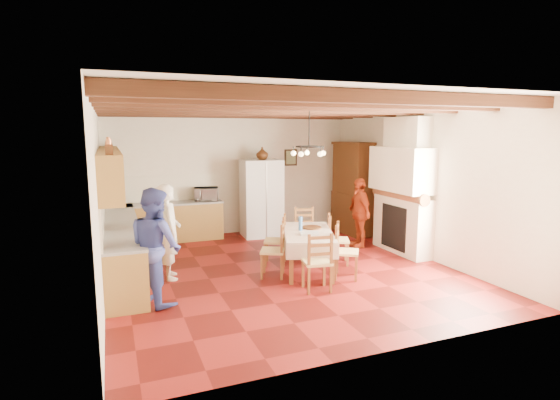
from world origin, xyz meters
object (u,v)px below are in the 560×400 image
object	(u,v)px
dining_table	(308,236)
person_woman_blue	(156,246)
chair_end_near	(317,261)
person_man	(169,232)
chair_end_far	(305,231)
person_woman_red	(359,212)
microwave	(206,194)
chair_right_far	(338,239)
chair_left_near	(273,250)
chair_left_far	(275,240)
hutch	(352,188)
refrigerator	(261,198)
chair_right_near	(347,251)

from	to	relation	value
dining_table	person_woman_blue	size ratio (longest dim) A/B	1.07
chair_end_near	person_man	xyz separation A→B (m)	(-2.09, 1.45, 0.34)
chair_end_far	person_woman_red	size ratio (longest dim) A/B	0.63
chair_end_near	person_woman_blue	bearing A→B (deg)	-0.45
person_woman_blue	microwave	bearing A→B (deg)	-47.42
dining_table	chair_right_far	bearing A→B (deg)	14.18
chair_end_near	person_man	size ratio (longest dim) A/B	0.58
chair_left_near	chair_left_far	world-z (taller)	same
hutch	person_woman_red	distance (m)	1.36
chair_left_near	chair_end_far	xyz separation A→B (m)	(1.13, 1.10, 0.00)
dining_table	chair_end_far	xyz separation A→B (m)	(0.41, 1.02, -0.17)
person_woman_blue	person_woman_red	distance (m)	4.79
microwave	refrigerator	bearing A→B (deg)	0.36
refrigerator	chair_left_near	size ratio (longest dim) A/B	1.93
chair_end_near	chair_right_far	bearing A→B (deg)	-122.33
hutch	microwave	world-z (taller)	hutch
chair_right_near	refrigerator	bearing A→B (deg)	38.61
chair_end_far	chair_left_near	bearing A→B (deg)	-119.64
chair_right_far	person_man	distance (m)	3.14
microwave	chair_left_far	bearing A→B (deg)	-61.56
chair_right_near	person_woman_blue	bearing A→B (deg)	121.84
refrigerator	hutch	size ratio (longest dim) A/B	0.82
chair_right_near	microwave	world-z (taller)	microwave
chair_end_far	chair_end_near	bearing A→B (deg)	-93.48
chair_left_far	chair_right_far	world-z (taller)	same
chair_left_far	chair_end_near	xyz separation A→B (m)	(0.13, -1.53, 0.00)
chair_left_near	chair_end_far	distance (m)	1.57
chair_left_near	chair_end_near	xyz separation A→B (m)	(0.42, -0.89, 0.00)
person_woman_blue	chair_end_near	bearing A→B (deg)	-124.53
chair_end_near	dining_table	bearing A→B (deg)	-97.85
person_woman_red	chair_right_far	bearing A→B (deg)	-41.39
refrigerator	chair_right_near	distance (m)	3.54
chair_left_far	dining_table	bearing A→B (deg)	62.24
chair_end_far	hutch	bearing A→B (deg)	51.16
refrigerator	microwave	bearing A→B (deg)	171.60
chair_right_near	microwave	size ratio (longest dim) A/B	1.72
chair_right_near	chair_end_near	xyz separation A→B (m)	(-0.74, -0.35, 0.00)
dining_table	microwave	xyz separation A→B (m)	(-1.17, 3.15, 0.41)
chair_left_far	person_woman_blue	bearing A→B (deg)	-38.42
chair_end_far	person_man	world-z (taller)	person_man
chair_left_near	refrigerator	bearing A→B (deg)	-169.51
refrigerator	chair_end_far	world-z (taller)	refrigerator
chair_end_near	person_woman_red	size ratio (longest dim) A/B	0.63
chair_left_near	person_woman_blue	xyz separation A→B (m)	(-2.00, -0.48, 0.38)
person_man	chair_right_near	bearing A→B (deg)	-110.09
person_woman_blue	microwave	distance (m)	4.01
person_man	person_woman_blue	size ratio (longest dim) A/B	0.96
refrigerator	person_woman_red	xyz separation A→B (m)	(1.67, -1.74, -0.16)
dining_table	chair_end_far	bearing A→B (deg)	67.93
hutch	person_woman_red	world-z (taller)	hutch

